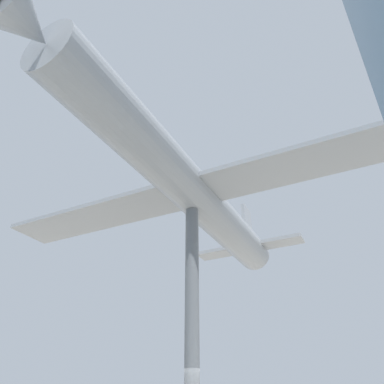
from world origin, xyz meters
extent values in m
cylinder|color=slate|center=(0.00, 0.00, 3.93)|extent=(0.47, 0.47, 7.86)
cylinder|color=#93999E|center=(0.00, 0.00, 8.66)|extent=(3.98, 14.99, 1.61)
cube|color=#93999E|center=(0.00, 0.00, 8.66)|extent=(17.49, 4.80, 0.18)
cube|color=#93999E|center=(-1.05, -6.48, 8.78)|extent=(5.65, 1.88, 0.18)
cube|color=#93999E|center=(-1.05, -6.48, 9.98)|extent=(0.35, 1.11, 2.31)
cone|color=#93999E|center=(1.29, 7.98, 8.66)|extent=(1.55, 1.45, 1.37)
camera|label=1|loc=(-3.73, 11.73, 1.32)|focal=35.00mm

